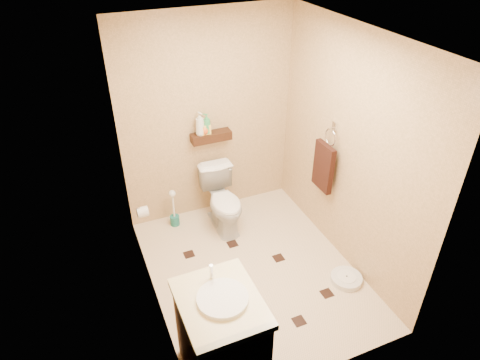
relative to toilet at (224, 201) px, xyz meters
name	(u,v)px	position (x,y,z in m)	size (l,w,h in m)	color
ground	(253,271)	(0.00, -0.83, -0.35)	(2.50, 2.50, 0.00)	beige
wall_back	(208,119)	(0.00, 0.42, 0.85)	(2.00, 0.04, 2.40)	tan
wall_front	(333,266)	(0.00, -2.08, 0.85)	(2.00, 0.04, 2.40)	tan
wall_left	(143,199)	(-1.00, -0.83, 0.85)	(0.04, 2.50, 2.40)	tan
wall_right	(349,153)	(1.00, -0.83, 0.85)	(0.04, 2.50, 2.40)	tan
ceiling	(258,37)	(0.00, -0.83, 2.05)	(2.00, 2.50, 0.02)	silver
wall_shelf	(211,137)	(0.00, 0.34, 0.67)	(0.46, 0.14, 0.10)	#3B1E10
floor_accents	(257,275)	(0.01, -0.90, -0.35)	(1.19, 1.36, 0.01)	black
toilet	(224,201)	(0.00, 0.00, 0.00)	(0.40, 0.70, 0.71)	white
vanity	(221,338)	(-0.70, -1.78, 0.09)	(0.58, 0.70, 0.99)	brown
bathroom_scale	(346,279)	(0.82, -1.33, -0.32)	(0.36, 0.36, 0.06)	silver
toilet_brush	(174,213)	(-0.54, 0.24, -0.18)	(0.11, 0.11, 0.49)	#1A6860
towel_ring	(324,165)	(0.91, -0.58, 0.59)	(0.12, 0.30, 0.76)	silver
toilet_paper	(143,212)	(-0.95, -0.18, 0.25)	(0.12, 0.11, 0.12)	silver
bottle_a	(200,124)	(-0.13, 0.34, 0.85)	(0.10, 0.10, 0.27)	silver
bottle_b	(202,128)	(-0.11, 0.34, 0.79)	(0.07, 0.07, 0.15)	#FFB035
bottle_c	(204,128)	(-0.08, 0.34, 0.79)	(0.11, 0.11, 0.14)	#E2571A
bottle_d	(207,124)	(-0.05, 0.34, 0.83)	(0.09, 0.09, 0.24)	#319452
bottle_e	(207,126)	(-0.05, 0.34, 0.80)	(0.08, 0.08, 0.17)	#FACB53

